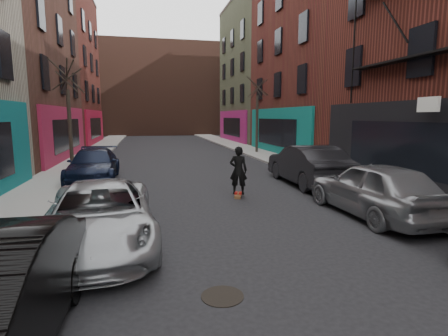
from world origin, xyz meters
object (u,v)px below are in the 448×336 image
parked_left_end (94,165)px  manhole (222,296)px  tree_left_far (69,107)px  parked_left_far (100,215)px  skateboard (238,195)px  parked_right_end (307,165)px  tree_right_far (257,108)px  parked_right_far (375,189)px  skateboarder (238,170)px

parked_left_end → manhole: bearing=-73.2°
tree_left_far → parked_left_far: (2.86, -12.07, -2.67)m
skateboard → manhole: size_ratio=1.14×
parked_right_end → manhole: (-5.57, -8.44, -0.85)m
tree_right_far → parked_right_far: bearing=-96.6°
tree_left_far → parked_left_far: tree_left_far is taller
skateboard → tree_left_far: bearing=151.2°
manhole → parked_left_end: bearing=107.1°
skateboard → parked_left_end: bearing=161.0°
tree_right_far → parked_right_end: size_ratio=1.31×
tree_right_far → parked_left_far: tree_right_far is taller
tree_left_far → parked_left_end: bearing=-66.1°
parked_left_end → manhole: size_ratio=7.12×
parked_left_end → parked_right_far: parked_right_far is taller
tree_right_far → parked_right_end: 12.83m
parked_left_end → manhole: (3.46, -11.25, -0.72)m
parked_left_far → tree_left_far: bearing=99.8°
parked_left_end → parked_right_end: (9.04, -2.81, 0.13)m
skateboard → manhole: 7.14m
parked_left_far → parked_left_end: 8.55m
parked_right_end → manhole: 10.15m
tree_right_far → skateboard: tree_right_far is taller
parked_left_far → skateboard: bearing=39.7°
skateboard → skateboarder: size_ratio=0.46×
tree_left_far → parked_right_far: bearing=-47.4°
tree_left_far → parked_right_end: (10.64, -6.42, -2.53)m
parked_right_end → manhole: bearing=57.7°
parked_left_far → skateboard: parked_left_far is taller
tree_right_far → tree_left_far: bearing=-154.2°
tree_right_far → parked_left_far: size_ratio=1.33×
parked_right_far → parked_right_end: (0.24, 4.88, 0.03)m
parked_left_far → skateboard: (4.29, 4.03, -0.66)m
parked_left_far → parked_right_far: bearing=2.3°
tree_left_far → parked_left_end: 4.76m
tree_left_far → tree_right_far: (12.40, 6.00, 0.15)m
parked_right_far → parked_right_end: parked_right_end is taller
parked_left_far → parked_left_end: parked_left_end is taller
skateboarder → parked_left_far: bearing=62.8°
parked_left_end → manhole: parked_left_end is taller
parked_right_end → skateboarder: size_ratio=2.96×
parked_right_far → parked_right_end: size_ratio=0.93×
parked_left_far → parked_right_end: size_ratio=0.99×
tree_left_far → parked_right_far: size_ratio=1.35×
parked_right_far → parked_left_end: bearing=-42.0°
parked_left_far → skateboarder: bearing=39.7°
skateboarder → parked_left_end: bearing=-19.0°
skateboarder → manhole: skateboarder is taller
tree_left_far → parked_left_far: size_ratio=1.27×
skateboarder → manhole: size_ratio=2.49×
tree_left_far → tree_right_far: tree_right_far is taller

